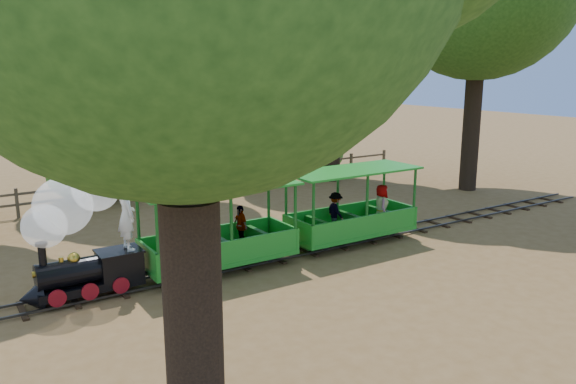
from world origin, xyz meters
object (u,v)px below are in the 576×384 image
carriage_front (217,239)px  locomotive (77,225)px  carriage_rear (353,215)px  fence (212,178)px

carriage_front → locomotive: bearing=178.4°
carriage_front → carriage_rear: same height
fence → carriage_rear: bearing=-85.9°
carriage_front → fence: carriage_front is taller
carriage_rear → fence: size_ratio=0.21×
locomotive → carriage_rear: size_ratio=0.75×
locomotive → carriage_rear: locomotive is taller
locomotive → fence: size_ratio=0.16×
locomotive → carriage_front: (3.14, -0.09, -0.82)m
carriage_front → carriage_rear: 4.22m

